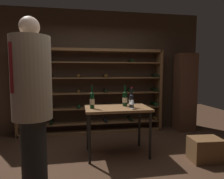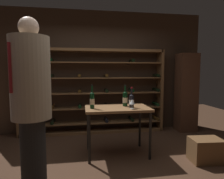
{
  "view_description": "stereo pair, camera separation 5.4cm",
  "coord_description": "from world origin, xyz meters",
  "px_view_note": "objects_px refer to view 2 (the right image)",
  "views": [
    {
      "loc": [
        -0.44,
        -2.83,
        1.42
      ],
      "look_at": [
        0.1,
        0.31,
        1.13
      ],
      "focal_mm": 31.16,
      "sensor_mm": 36.0,
      "label": 1
    },
    {
      "loc": [
        -0.39,
        -2.83,
        1.42
      ],
      "look_at": [
        0.1,
        0.31,
        1.13
      ],
      "focal_mm": 31.16,
      "sensor_mm": 36.0,
      "label": 2
    }
  ],
  "objects_px": {
    "wine_rack": "(93,92)",
    "display_cabinet": "(186,93)",
    "person_host_in_suit": "(31,97)",
    "wine_bottle_red_label": "(92,100)",
    "wine_glass_stemmed_right": "(132,102)",
    "wine_bottle_black_capsule": "(125,99)",
    "wine_bottle_green_slim": "(131,100)",
    "tasting_table": "(117,112)",
    "wine_crate": "(206,150)"
  },
  "relations": [
    {
      "from": "person_host_in_suit",
      "to": "display_cabinet",
      "type": "bearing_deg",
      "value": -8.21
    },
    {
      "from": "wine_rack",
      "to": "wine_bottle_green_slim",
      "type": "xyz_separation_m",
      "value": [
        0.56,
        -1.34,
        -0.01
      ]
    },
    {
      "from": "wine_rack",
      "to": "wine_bottle_green_slim",
      "type": "bearing_deg",
      "value": -67.5
    },
    {
      "from": "display_cabinet",
      "to": "wine_bottle_red_label",
      "type": "distance_m",
      "value": 2.57
    },
    {
      "from": "wine_bottle_green_slim",
      "to": "wine_bottle_black_capsule",
      "type": "xyz_separation_m",
      "value": [
        -0.08,
        0.14,
        0.02
      ]
    },
    {
      "from": "person_host_in_suit",
      "to": "wine_bottle_black_capsule",
      "type": "distance_m",
      "value": 1.63
    },
    {
      "from": "wine_rack",
      "to": "display_cabinet",
      "type": "height_order",
      "value": "wine_rack"
    },
    {
      "from": "tasting_table",
      "to": "wine_bottle_red_label",
      "type": "bearing_deg",
      "value": -173.38
    },
    {
      "from": "wine_rack",
      "to": "display_cabinet",
      "type": "xyz_separation_m",
      "value": [
        2.21,
        -0.19,
        -0.03
      ]
    },
    {
      "from": "person_host_in_suit",
      "to": "wine_glass_stemmed_right",
      "type": "distance_m",
      "value": 1.54
    },
    {
      "from": "wine_bottle_green_slim",
      "to": "wine_glass_stemmed_right",
      "type": "bearing_deg",
      "value": -100.19
    },
    {
      "from": "person_host_in_suit",
      "to": "wine_bottle_red_label",
      "type": "bearing_deg",
      "value": 6.32
    },
    {
      "from": "wine_bottle_black_capsule",
      "to": "wine_rack",
      "type": "bearing_deg",
      "value": 111.75
    },
    {
      "from": "wine_bottle_black_capsule",
      "to": "wine_bottle_red_label",
      "type": "xyz_separation_m",
      "value": [
        -0.58,
        -0.13,
        0.01
      ]
    },
    {
      "from": "display_cabinet",
      "to": "wine_crate",
      "type": "bearing_deg",
      "value": -108.89
    },
    {
      "from": "tasting_table",
      "to": "wine_glass_stemmed_right",
      "type": "distance_m",
      "value": 0.35
    },
    {
      "from": "person_host_in_suit",
      "to": "wine_glass_stemmed_right",
      "type": "height_order",
      "value": "person_host_in_suit"
    },
    {
      "from": "wine_crate",
      "to": "tasting_table",
      "type": "bearing_deg",
      "value": 159.8
    },
    {
      "from": "person_host_in_suit",
      "to": "wine_bottle_green_slim",
      "type": "distance_m",
      "value": 1.62
    },
    {
      "from": "wine_crate",
      "to": "wine_bottle_red_label",
      "type": "relative_size",
      "value": 1.23
    },
    {
      "from": "wine_rack",
      "to": "wine_bottle_black_capsule",
      "type": "xyz_separation_m",
      "value": [
        0.48,
        -1.2,
        0.01
      ]
    },
    {
      "from": "display_cabinet",
      "to": "wine_glass_stemmed_right",
      "type": "xyz_separation_m",
      "value": [
        -1.67,
        -1.29,
        0.01
      ]
    },
    {
      "from": "display_cabinet",
      "to": "wine_bottle_black_capsule",
      "type": "distance_m",
      "value": 2.0
    },
    {
      "from": "wine_rack",
      "to": "wine_bottle_black_capsule",
      "type": "bearing_deg",
      "value": -68.25
    },
    {
      "from": "display_cabinet",
      "to": "wine_bottle_red_label",
      "type": "height_order",
      "value": "display_cabinet"
    },
    {
      "from": "wine_rack",
      "to": "person_host_in_suit",
      "type": "bearing_deg",
      "value": -111.72
    },
    {
      "from": "tasting_table",
      "to": "wine_rack",
      "type": "bearing_deg",
      "value": 104.28
    },
    {
      "from": "wine_crate",
      "to": "display_cabinet",
      "type": "relative_size",
      "value": 0.26
    },
    {
      "from": "wine_bottle_green_slim",
      "to": "wine_bottle_red_label",
      "type": "distance_m",
      "value": 0.66
    },
    {
      "from": "wine_bottle_black_capsule",
      "to": "wine_crate",
      "type": "bearing_deg",
      "value": -25.68
    },
    {
      "from": "tasting_table",
      "to": "display_cabinet",
      "type": "distance_m",
      "value": 2.18
    },
    {
      "from": "wine_bottle_red_label",
      "to": "wine_rack",
      "type": "bearing_deg",
      "value": 85.68
    },
    {
      "from": "wine_crate",
      "to": "wine_rack",
      "type": "bearing_deg",
      "value": 133.22
    },
    {
      "from": "person_host_in_suit",
      "to": "wine_crate",
      "type": "distance_m",
      "value": 2.71
    },
    {
      "from": "wine_bottle_green_slim",
      "to": "wine_bottle_black_capsule",
      "type": "height_order",
      "value": "wine_bottle_black_capsule"
    },
    {
      "from": "wine_crate",
      "to": "person_host_in_suit",
      "type": "bearing_deg",
      "value": -171.99
    },
    {
      "from": "person_host_in_suit",
      "to": "wine_bottle_green_slim",
      "type": "xyz_separation_m",
      "value": [
        1.4,
        0.78,
        -0.19
      ]
    },
    {
      "from": "tasting_table",
      "to": "wine_bottle_black_capsule",
      "type": "bearing_deg",
      "value": 26.64
    },
    {
      "from": "wine_glass_stemmed_right",
      "to": "display_cabinet",
      "type": "bearing_deg",
      "value": 37.56
    },
    {
      "from": "wine_rack",
      "to": "wine_bottle_black_capsule",
      "type": "height_order",
      "value": "wine_rack"
    },
    {
      "from": "wine_bottle_green_slim",
      "to": "wine_rack",
      "type": "bearing_deg",
      "value": 112.5
    },
    {
      "from": "wine_bottle_black_capsule",
      "to": "wine_bottle_red_label",
      "type": "distance_m",
      "value": 0.59
    },
    {
      "from": "tasting_table",
      "to": "wine_bottle_green_slim",
      "type": "xyz_separation_m",
      "value": [
        0.23,
        -0.06,
        0.21
      ]
    },
    {
      "from": "tasting_table",
      "to": "wine_bottle_black_capsule",
      "type": "distance_m",
      "value": 0.28
    },
    {
      "from": "display_cabinet",
      "to": "person_host_in_suit",
      "type": "bearing_deg",
      "value": -147.66
    },
    {
      "from": "person_host_in_suit",
      "to": "wine_rack",
      "type": "bearing_deg",
      "value": 27.73
    },
    {
      "from": "wine_bottle_black_capsule",
      "to": "wine_glass_stemmed_right",
      "type": "xyz_separation_m",
      "value": [
        0.05,
        -0.28,
        -0.02
      ]
    },
    {
      "from": "display_cabinet",
      "to": "wine_bottle_black_capsule",
      "type": "xyz_separation_m",
      "value": [
        -1.73,
        -1.01,
        0.03
      ]
    },
    {
      "from": "wine_crate",
      "to": "wine_glass_stemmed_right",
      "type": "distance_m",
      "value": 1.39
    },
    {
      "from": "wine_rack",
      "to": "person_host_in_suit",
      "type": "height_order",
      "value": "person_host_in_suit"
    }
  ]
}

